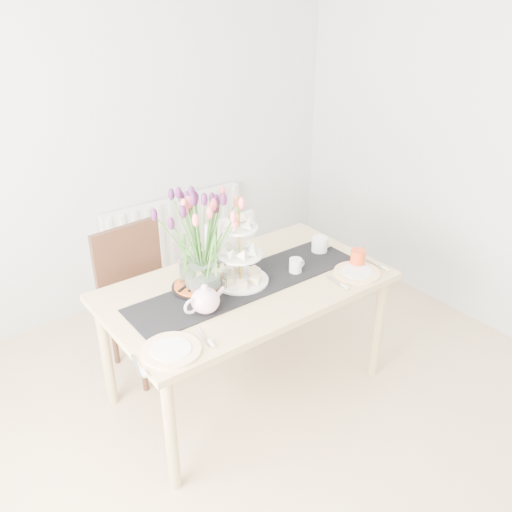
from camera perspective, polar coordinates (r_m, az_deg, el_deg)
room_shell at (r=2.15m, az=7.33°, el=-0.41°), size 4.50×4.50×4.50m
radiator at (r=4.40m, az=-8.45°, el=2.34°), size 1.20×0.08×0.60m
dining_table at (r=3.10m, az=-0.97°, el=-4.14°), size 1.60×0.90×0.75m
chair_brown at (r=3.49m, az=-12.08°, el=-3.31°), size 0.50×0.50×0.93m
chair_white at (r=3.80m, az=-1.68°, el=-1.22°), size 0.42×0.42×0.82m
table_runner at (r=3.06m, az=-0.98°, el=-2.85°), size 1.40×0.35×0.01m
tulip_vase at (r=2.84m, az=-5.86°, el=2.90°), size 0.68×0.68×0.58m
cake_stand at (r=3.00m, az=-1.71°, el=-0.59°), size 0.32×0.32×0.47m
teapot at (r=2.78m, az=-5.36°, el=-4.70°), size 0.25×0.20×0.16m
cream_jug at (r=3.40m, az=6.71°, el=1.19°), size 0.13×0.13×0.10m
tart_tin at (r=3.01m, az=-6.27°, el=-3.26°), size 0.28×0.28×0.03m
mug_grey at (r=2.84m, az=-5.49°, el=-4.61°), size 0.11×0.11×0.09m
mug_white at (r=3.15m, az=4.18°, el=-1.05°), size 0.08×0.08×0.09m
mug_orange at (r=3.27m, az=10.66°, el=-0.20°), size 0.12×0.12×0.10m
plate_left at (r=2.57m, az=-8.92°, el=-9.77°), size 0.33×0.33×0.01m
plate_right at (r=3.21m, az=10.57°, el=-1.74°), size 0.28×0.28×0.01m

